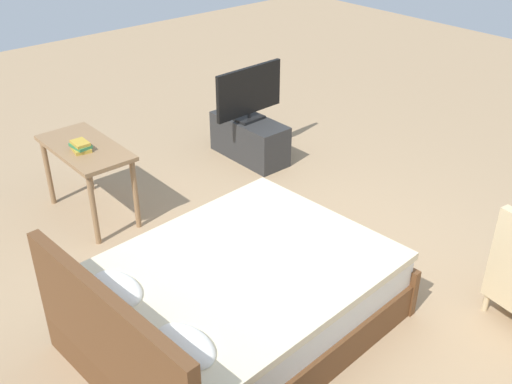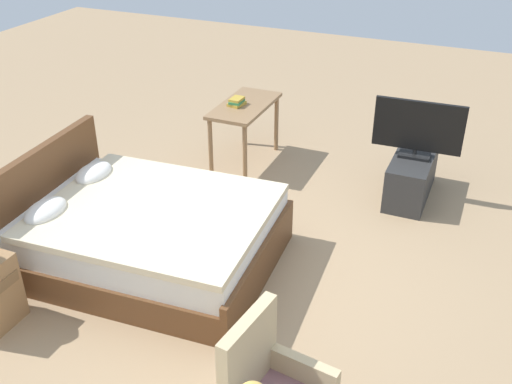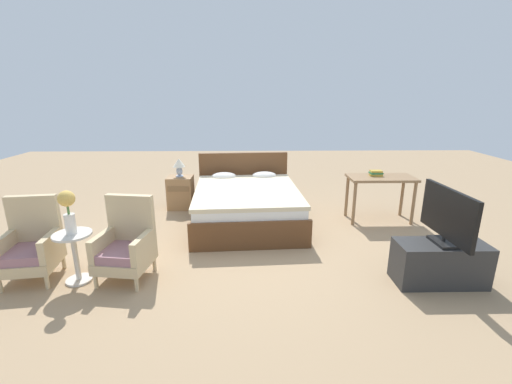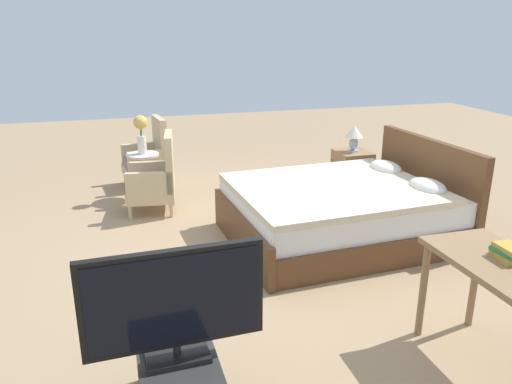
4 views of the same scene
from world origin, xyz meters
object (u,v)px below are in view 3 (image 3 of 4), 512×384
armchair_by_window_right (126,246)px  vanity_desk (381,183)px  bed (246,203)px  tv_flatscreen (448,216)px  tv_stand (440,263)px  side_table (75,251)px  flower_vase (68,208)px  table_lamp (179,165)px  nightstand (181,192)px  book_stack (376,173)px  armchair_by_window_left (32,247)px

armchair_by_window_right → vanity_desk: 3.91m
bed → tv_flatscreen: (2.13, -1.96, 0.49)m
armchair_by_window_right → tv_stand: (3.46, -0.20, -0.14)m
side_table → armchair_by_window_right: bearing=10.7°
flower_vase → table_lamp: bearing=75.4°
tv_stand → tv_flatscreen: tv_flatscreen is taller
table_lamp → tv_flatscreen: (3.32, -2.64, -0.02)m
tv_stand → vanity_desk: (0.04, 1.95, 0.39)m
nightstand → tv_stand: nightstand is taller
tv_flatscreen → vanity_desk: (0.04, 1.95, -0.16)m
bed → tv_flatscreen: tv_flatscreen is taller
book_stack → armchair_by_window_right: bearing=-152.2°
flower_vase → vanity_desk: bearing=24.6°
armchair_by_window_left → table_lamp: armchair_by_window_left is taller
bed → book_stack: (2.10, 0.06, 0.48)m
armchair_by_window_left → armchair_by_window_right: 1.05m
table_lamp → tv_flatscreen: tv_flatscreen is taller
side_table → book_stack: 4.41m
bed → side_table: 2.62m
armchair_by_window_right → book_stack: 3.90m
bed → nightstand: size_ratio=3.84×
table_lamp → book_stack: size_ratio=1.51×
flower_vase → tv_stand: size_ratio=0.50×
table_lamp → tv_stand: 4.28m
flower_vase → bed: bearing=44.9°
tv_stand → armchair_by_window_left: bearing=177.4°
table_lamp → tv_stand: size_ratio=0.34×
vanity_desk → book_stack: book_stack is taller
armchair_by_window_right → tv_stand: bearing=-3.4°
tv_flatscreen → vanity_desk: size_ratio=0.87×
bed → table_lamp: (-1.19, 0.68, 0.50)m
armchair_by_window_right → tv_flatscreen: (3.46, -0.20, 0.41)m
nightstand → book_stack: (3.29, -0.62, 0.48)m
book_stack → nightstand: bearing=169.3°
armchair_by_window_left → flower_vase: size_ratio=1.93×
nightstand → vanity_desk: vanity_desk is taller
bed → tv_stand: 2.89m
tv_flatscreen → side_table: bearing=178.5°
side_table → flower_vase: (0.00, 0.00, 0.51)m
bed → armchair_by_window_left: bed is taller
armchair_by_window_left → table_lamp: bearing=64.0°
armchair_by_window_left → side_table: (0.52, -0.10, -0.02)m
vanity_desk → nightstand: bearing=168.4°
side_table → vanity_desk: vanity_desk is taller
tv_stand → tv_flatscreen: bearing=2.1°
armchair_by_window_right → tv_flatscreen: 3.49m
nightstand → armchair_by_window_left: bearing=-116.0°
armchair_by_window_right → flower_vase: (-0.53, -0.10, 0.49)m
table_lamp → nightstand: bearing=-90.0°
armchair_by_window_left → table_lamp: (1.19, 2.43, 0.43)m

